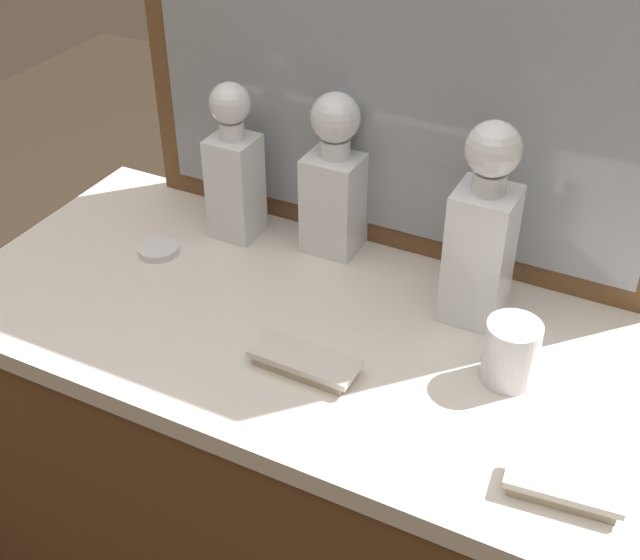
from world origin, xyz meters
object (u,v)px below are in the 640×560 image
object	(u,v)px
silver_brush_far_right	(305,362)
porcelain_dish	(158,250)
crystal_tumbler_right	(510,354)
silver_brush_center	(564,489)
crystal_decanter_right	(235,176)
crystal_decanter_front	(335,188)
crystal_decanter_rear	(481,243)

from	to	relation	value
silver_brush_far_right	porcelain_dish	distance (m)	0.39
crystal_tumbler_right	silver_brush_center	distance (m)	0.21
crystal_tumbler_right	crystal_decanter_right	bearing A→B (deg)	163.68
crystal_decanter_front	silver_brush_center	bearing A→B (deg)	-37.24
crystal_decanter_front	crystal_decanter_right	size ratio (longest dim) A/B	1.00
crystal_decanter_rear	crystal_decanter_front	bearing A→B (deg)	164.43
porcelain_dish	crystal_decanter_rear	bearing A→B (deg)	8.55
porcelain_dish	crystal_tumbler_right	bearing A→B (deg)	-3.56
crystal_decanter_front	porcelain_dish	distance (m)	0.32
crystal_tumbler_right	silver_brush_center	world-z (taller)	crystal_tumbler_right
crystal_decanter_rear	silver_brush_center	xyz separation A→B (m)	(0.21, -0.29, -0.11)
crystal_decanter_rear	crystal_tumbler_right	world-z (taller)	crystal_decanter_rear
crystal_decanter_front	crystal_decanter_right	world-z (taller)	same
crystal_decanter_front	silver_brush_far_right	distance (m)	0.34
crystal_decanter_right	silver_brush_center	distance (m)	0.73
crystal_decanter_rear	porcelain_dish	distance (m)	0.54
crystal_decanter_rear	crystal_tumbler_right	bearing A→B (deg)	-52.61
silver_brush_center	silver_brush_far_right	world-z (taller)	same
crystal_decanter_rear	porcelain_dish	xyz separation A→B (m)	(-0.53, -0.08, -0.12)
crystal_decanter_right	silver_brush_far_right	world-z (taller)	crystal_decanter_right
crystal_decanter_front	silver_brush_far_right	size ratio (longest dim) A/B	1.78
crystal_decanter_right	silver_brush_far_right	bearing A→B (deg)	-44.44
crystal_tumbler_right	silver_brush_far_right	world-z (taller)	crystal_tumbler_right
crystal_decanter_front	silver_brush_center	size ratio (longest dim) A/B	1.93
silver_brush_center	crystal_decanter_rear	bearing A→B (deg)	125.80
crystal_decanter_rear	porcelain_dish	size ratio (longest dim) A/B	4.67
crystal_decanter_right	porcelain_dish	bearing A→B (deg)	-126.61
crystal_tumbler_right	silver_brush_far_right	xyz separation A→B (m)	(-0.26, -0.11, -0.03)
silver_brush_center	silver_brush_far_right	xyz separation A→B (m)	(-0.38, 0.06, 0.00)
crystal_tumbler_right	porcelain_dish	size ratio (longest dim) A/B	1.37
crystal_tumbler_right	silver_brush_far_right	distance (m)	0.28
silver_brush_center	silver_brush_far_right	bearing A→B (deg)	170.83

